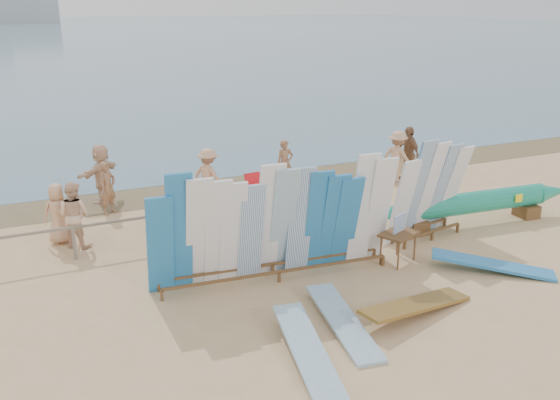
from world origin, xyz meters
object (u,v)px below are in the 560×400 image
flat_board_d (492,271)px  beach_chair_left (253,206)px  beachgoer_7 (285,163)px  beachgoer_0 (59,213)px  beachgoer_3 (208,176)px  vendor_table (398,247)px  beachgoer_extra_0 (397,157)px  stroller (258,199)px  beachgoer_2 (74,215)px  beachgoer_10 (408,153)px  flat_board_a (307,359)px  beach_chair_right (233,211)px  outrigger_canoe (475,204)px  main_surfboard_rack (276,226)px  side_surfboard_rack (429,193)px  beachgoer_1 (108,188)px  beachgoer_11 (102,173)px  flat_board_c (415,314)px  flat_board_b (343,326)px

flat_board_d → beach_chair_left: (-3.53, 5.81, 0.24)m
beach_chair_left → beachgoer_7: beachgoer_7 is taller
beachgoer_0 → beachgoer_3: bearing=-158.6°
vendor_table → beachgoer_extra_0: 6.54m
stroller → beachgoer_2: (-5.05, -0.29, 0.37)m
stroller → beachgoer_10: beachgoer_10 is taller
beachgoer_10 → beachgoer_7: 4.26m
flat_board_a → beach_chair_right: beach_chair_right is taller
vendor_table → beachgoer_extra_0: bearing=31.3°
vendor_table → beachgoer_7: beachgoer_7 is taller
outrigger_canoe → stroller: size_ratio=5.77×
flat_board_a → beachgoer_7: size_ratio=1.74×
flat_board_d → flat_board_a: size_ratio=1.00×
outrigger_canoe → main_surfboard_rack: bearing=-168.3°
flat_board_d → vendor_table: bearing=90.1°
beachgoer_3 → vendor_table: bearing=169.0°
beachgoer_3 → beachgoer_7: beachgoer_3 is taller
vendor_table → stroller: size_ratio=1.03×
beachgoer_2 → side_surfboard_rack: bearing=-160.8°
flat_board_d → beachgoer_1: 10.53m
beach_chair_right → beachgoer_1: bearing=123.9°
beachgoer_10 → beachgoer_3: beachgoer_10 is taller
outrigger_canoe → stroller: 5.99m
beachgoer_extra_0 → beachgoer_11: beachgoer_11 is taller
side_surfboard_rack → beach_chair_left: 5.01m
flat_board_c → beach_chair_left: 6.73m
flat_board_b → beach_chair_left: size_ratio=3.29×
beachgoer_10 → flat_board_a: bearing=-46.1°
beachgoer_2 → flat_board_b: bearing=163.9°
outrigger_canoe → beach_chair_right: outrigger_canoe is taller
flat_board_d → flat_board_a: (-5.40, -1.39, 0.00)m
outrigger_canoe → beachgoer_10: bearing=82.2°
main_surfboard_rack → side_surfboard_rack: size_ratio=2.04×
main_surfboard_rack → outrigger_canoe: bearing=12.2°
main_surfboard_rack → beachgoer_0: (-4.15, 4.14, -0.45)m
beachgoer_0 → flat_board_a: bearing=118.6°
beachgoer_2 → beachgoer_1: size_ratio=1.08×
flat_board_a → beachgoer_1: size_ratio=1.74×
main_surfboard_rack → vendor_table: 3.08m
flat_board_d → main_surfboard_rack: bearing=107.9°
beach_chair_right → beachgoer_0: size_ratio=0.59×
stroller → beachgoer_7: 2.93m
vendor_table → flat_board_d: vendor_table is taller
outrigger_canoe → beachgoer_1: 10.28m
outrigger_canoe → beachgoer_extra_0: bearing=89.5°
stroller → beachgoer_11: size_ratio=0.65×
vendor_table → beachgoer_7: size_ratio=0.77×
vendor_table → beachgoer_0: bearing=123.2°
stroller → beachgoer_3: beachgoer_3 is taller
flat_board_d → beachgoer_0: (-8.76, 5.86, 0.78)m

